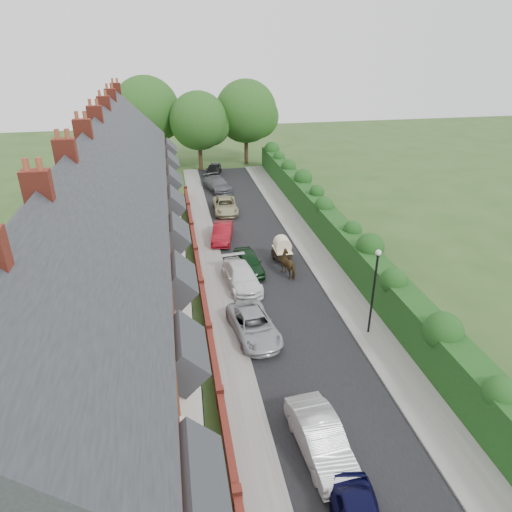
{
  "coord_description": "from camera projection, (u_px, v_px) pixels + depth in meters",
  "views": [
    {
      "loc": [
        -6.67,
        -15.45,
        15.02
      ],
      "look_at": [
        -1.74,
        10.43,
        2.2
      ],
      "focal_mm": 32.0,
      "sensor_mm": 36.0,
      "label": 1
    }
  ],
  "objects": [
    {
      "name": "pavement_hedge_side",
      "position": [
        330.0,
        274.0,
        31.63
      ],
      "size": [
        2.2,
        58.0,
        0.12
      ],
      "primitive_type": "cube",
      "color": "gray",
      "rests_on": "ground"
    },
    {
      "name": "horse_cart",
      "position": [
        282.0,
        248.0,
        33.01
      ],
      "size": [
        1.22,
        2.7,
        1.95
      ],
      "color": "black",
      "rests_on": "ground"
    },
    {
      "name": "car_beige",
      "position": [
        225.0,
        206.0,
        42.54
      ],
      "size": [
        2.31,
        4.73,
        1.29
      ],
      "primitive_type": "imported",
      "rotation": [
        0.0,
        0.0,
        -0.04
      ],
      "color": "tan",
      "rests_on": "ground"
    },
    {
      "name": "tree_far_left",
      "position": [
        201.0,
        122.0,
        53.79
      ],
      "size": [
        7.14,
        6.8,
        9.29
      ],
      "color": "#332316",
      "rests_on": "ground"
    },
    {
      "name": "car_white",
      "position": [
        241.0,
        277.0,
        29.94
      ],
      "size": [
        2.42,
        4.98,
        1.4
      ],
      "primitive_type": "imported",
      "rotation": [
        0.0,
        0.0,
        0.1
      ],
      "color": "white",
      "rests_on": "ground"
    },
    {
      "name": "road",
      "position": [
        272.0,
        280.0,
        30.97
      ],
      "size": [
        6.0,
        58.0,
        0.02
      ],
      "primitive_type": "cube",
      "color": "black",
      "rests_on": "ground"
    },
    {
      "name": "kerb_hedge_side",
      "position": [
        315.0,
        275.0,
        31.45
      ],
      "size": [
        0.18,
        58.0,
        0.13
      ],
      "primitive_type": "cube",
      "color": "gray",
      "rests_on": "ground"
    },
    {
      "name": "car_red",
      "position": [
        223.0,
        233.0,
        36.61
      ],
      "size": [
        2.3,
        4.41,
        1.38
      ],
      "primitive_type": "imported",
      "rotation": [
        0.0,
        0.0,
        -0.21
      ],
      "color": "maroon",
      "rests_on": "ground"
    },
    {
      "name": "garden_wall_row",
      "position": [
        202.0,
        288.0,
        29.07
      ],
      "size": [
        0.35,
        40.35,
        1.1
      ],
      "color": "maroon",
      "rests_on": "ground"
    },
    {
      "name": "car_silver_b",
      "position": [
        254.0,
        326.0,
        24.98
      ],
      "size": [
        2.75,
        4.96,
        1.31
      ],
      "primitive_type": "imported",
      "rotation": [
        0.0,
        0.0,
        0.13
      ],
      "color": "#A6A8AE",
      "rests_on": "ground"
    },
    {
      "name": "terrace_row",
      "position": [
        103.0,
        237.0,
        26.37
      ],
      "size": [
        9.05,
        40.5,
        11.5
      ],
      "color": "brown",
      "rests_on": "ground"
    },
    {
      "name": "car_silver_a",
      "position": [
        321.0,
        439.0,
        17.88
      ],
      "size": [
        1.94,
        4.63,
        1.49
      ],
      "primitive_type": "imported",
      "rotation": [
        0.0,
        0.0,
        0.08
      ],
      "color": "silver",
      "rests_on": "ground"
    },
    {
      "name": "car_green",
      "position": [
        248.0,
        262.0,
        31.85
      ],
      "size": [
        1.9,
        4.17,
        1.39
      ],
      "primitive_type": "imported",
      "rotation": [
        0.0,
        0.0,
        0.06
      ],
      "color": "black",
      "rests_on": "ground"
    },
    {
      "name": "tree_far_right",
      "position": [
        249.0,
        113.0,
        56.31
      ],
      "size": [
        7.98,
        7.6,
        10.31
      ],
      "color": "#332316",
      "rests_on": "ground"
    },
    {
      "name": "ground",
      "position": [
        334.0,
        391.0,
        21.34
      ],
      "size": [
        140.0,
        140.0,
        0.0
      ],
      "primitive_type": "plane",
      "color": "#2D4C1E",
      "rests_on": "ground"
    },
    {
      "name": "car_grey",
      "position": [
        218.0,
        184.0,
        48.46
      ],
      "size": [
        3.01,
        5.16,
        1.4
      ],
      "primitive_type": "imported",
      "rotation": [
        0.0,
        0.0,
        0.23
      ],
      "color": "#595C61",
      "rests_on": "ground"
    },
    {
      "name": "horse",
      "position": [
        290.0,
        264.0,
        31.25
      ],
      "size": [
        1.46,
        2.16,
        1.67
      ],
      "primitive_type": "imported",
      "rotation": [
        0.0,
        0.0,
        3.45
      ],
      "color": "#47351A",
      "rests_on": "ground"
    },
    {
      "name": "kerb_house_side",
      "position": [
        228.0,
        283.0,
        30.43
      ],
      "size": [
        0.18,
        58.0,
        0.13
      ],
      "primitive_type": "cube",
      "color": "gray",
      "rests_on": "ground"
    },
    {
      "name": "car_black",
      "position": [
        214.0,
        169.0,
        53.9
      ],
      "size": [
        2.51,
        4.22,
        1.35
      ],
      "primitive_type": "imported",
      "rotation": [
        0.0,
        0.0,
        -0.25
      ],
      "color": "black",
      "rests_on": "ground"
    },
    {
      "name": "tree_far_back",
      "position": [
        150.0,
        112.0,
        55.05
      ],
      "size": [
        8.4,
        8.0,
        10.82
      ],
      "color": "#332316",
      "rests_on": "ground"
    },
    {
      "name": "pavement_house_side",
      "position": [
        216.0,
        284.0,
        30.3
      ],
      "size": [
        1.7,
        58.0,
        0.12
      ],
      "primitive_type": "cube",
      "color": "gray",
      "rests_on": "ground"
    },
    {
      "name": "lamppost",
      "position": [
        375.0,
        282.0,
        24.0
      ],
      "size": [
        0.32,
        0.32,
        5.16
      ],
      "color": "black",
      "rests_on": "ground"
    },
    {
      "name": "hedge",
      "position": [
        357.0,
        252.0,
        31.26
      ],
      "size": [
        2.1,
        58.0,
        2.85
      ],
      "color": "#133C14",
      "rests_on": "ground"
    }
  ]
}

